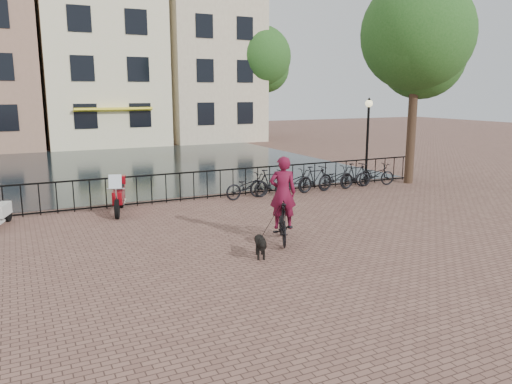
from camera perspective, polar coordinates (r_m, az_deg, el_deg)
name	(u,v)px	position (r m, az deg, el deg)	size (l,w,h in m)	color
ground	(318,273)	(10.76, 7.09, -9.15)	(100.00, 100.00, 0.00)	brown
canal_water	(135,166)	(26.58, -13.62, 2.96)	(20.00, 20.00, 0.00)	black
railing	(194,186)	(17.63, -7.12, 0.68)	(20.00, 0.05, 1.02)	black
canal_house_mid	(99,61)	(38.95, -17.48, 14.05)	(8.00, 9.50, 11.80)	beige
canal_house_right	(203,54)	(41.01, -6.04, 15.40)	(7.00, 9.00, 13.30)	#C0AD8E
tree_near_right	(417,35)	(21.67, 17.95, 16.74)	(4.48, 4.48, 8.24)	black
tree_far_right	(260,57)	(39.61, 0.45, 15.17)	(4.76, 4.76, 8.76)	black
lamp_post	(368,127)	(20.52, 12.67, 7.27)	(0.30, 0.30, 3.45)	black
cyclist	(283,204)	(12.56, 3.07, -1.43)	(1.25, 1.93, 2.57)	black
dog	(260,245)	(11.55, 0.50, -6.13)	(0.55, 0.88, 0.56)	black
motorcycle	(119,191)	(16.19, -15.43, 0.08)	(0.98, 2.00, 1.39)	maroon
scooter	(0,204)	(15.80, -27.25, -1.24)	(0.81, 1.45, 1.30)	silver
parked_bike_0	(247,186)	(17.75, -0.98, 0.66)	(0.60, 1.72, 0.90)	black
parked_bike_1	(271,183)	(18.16, 1.74, 1.06)	(0.47, 1.66, 1.00)	black
parked_bike_2	(294,182)	(18.62, 4.33, 1.14)	(0.60, 1.72, 0.90)	black
parked_bike_3	(315,179)	(19.10, 6.79, 1.50)	(0.47, 1.66, 1.00)	black
parked_bike_4	(336,178)	(19.63, 9.13, 1.56)	(0.60, 1.72, 0.90)	black
parked_bike_5	(356,175)	(20.18, 11.35, 1.89)	(0.47, 1.66, 1.00)	black
parked_bike_6	(375,175)	(20.77, 13.43, 1.93)	(0.60, 1.72, 0.90)	black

